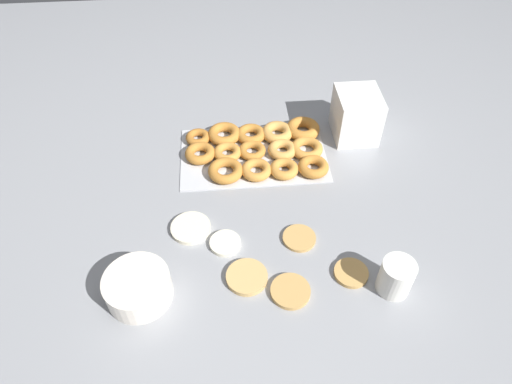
# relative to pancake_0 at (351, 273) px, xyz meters

# --- Properties ---
(ground_plane) EXTENTS (3.00, 3.00, 0.00)m
(ground_plane) POSITION_rel_pancake_0_xyz_m (0.23, -0.20, -0.01)
(ground_plane) COLOR gray
(pancake_0) EXTENTS (0.09, 0.09, 0.01)m
(pancake_0) POSITION_rel_pancake_0_xyz_m (0.00, 0.00, 0.00)
(pancake_0) COLOR tan
(pancake_0) RESTS_ON ground_plane
(pancake_1) EXTENTS (0.09, 0.09, 0.01)m
(pancake_1) POSITION_rel_pancake_0_xyz_m (0.12, -0.12, -0.00)
(pancake_1) COLOR tan
(pancake_1) RESTS_ON ground_plane
(pancake_2) EXTENTS (0.11, 0.11, 0.01)m
(pancake_2) POSITION_rel_pancake_0_xyz_m (0.27, -0.01, 0.00)
(pancake_2) COLOR tan
(pancake_2) RESTS_ON ground_plane
(pancake_3) EXTENTS (0.10, 0.10, 0.01)m
(pancake_3) POSITION_rel_pancake_0_xyz_m (0.17, 0.04, 0.00)
(pancake_3) COLOR tan
(pancake_3) RESTS_ON ground_plane
(pancake_4) EXTENTS (0.09, 0.09, 0.01)m
(pancake_4) POSITION_rel_pancake_0_xyz_m (0.32, -0.12, 0.00)
(pancake_4) COLOR silver
(pancake_4) RESTS_ON ground_plane
(pancake_5) EXTENTS (0.11, 0.11, 0.01)m
(pancake_5) POSITION_rel_pancake_0_xyz_m (0.42, -0.19, 0.00)
(pancake_5) COLOR beige
(pancake_5) RESTS_ON ground_plane
(donut_tray) EXTENTS (0.48, 0.30, 0.04)m
(donut_tray) POSITION_rel_pancake_0_xyz_m (0.20, -0.49, 0.01)
(donut_tray) COLOR silver
(donut_tray) RESTS_ON ground_plane
(batter_bowl) EXTENTS (0.17, 0.17, 0.07)m
(batter_bowl) POSITION_rel_pancake_0_xyz_m (0.54, 0.02, 0.03)
(batter_bowl) COLOR silver
(batter_bowl) RESTS_ON ground_plane
(container_stack) EXTENTS (0.14, 0.16, 0.16)m
(container_stack) POSITION_rel_pancake_0_xyz_m (-0.14, -0.56, 0.07)
(container_stack) COLOR white
(container_stack) RESTS_ON ground_plane
(paper_cup) EXTENTS (0.08, 0.08, 0.10)m
(paper_cup) POSITION_rel_pancake_0_xyz_m (-0.09, 0.05, 0.04)
(paper_cup) COLOR white
(paper_cup) RESTS_ON ground_plane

